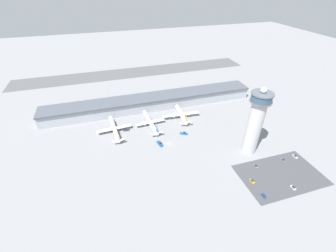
{
  "coord_description": "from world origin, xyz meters",
  "views": [
    {
      "loc": [
        -48.04,
        -154.03,
        130.13
      ],
      "look_at": [
        2.19,
        11.03,
        12.0
      ],
      "focal_mm": 24.0,
      "sensor_mm": 36.0,
      "label": 1
    }
  ],
  "objects_px": {
    "service_truck_catering": "(160,144)",
    "airplane_gate_bravo": "(150,122)",
    "service_truck_baggage": "(184,133)",
    "car_silver_sedan": "(293,188)",
    "car_green_van": "(264,196)",
    "airplane_gate_alpha": "(114,128)",
    "car_maroon_suv": "(252,181)",
    "control_tower": "(255,121)",
    "car_blue_compact": "(283,160)",
    "airplane_gate_charlie": "(181,114)",
    "car_navy_sedan": "(295,156)",
    "car_yellow_taxi": "(256,166)",
    "service_truck_fuel": "(126,130)"
  },
  "relations": [
    {
      "from": "car_blue_compact",
      "to": "car_silver_sedan",
      "type": "bearing_deg",
      "value": -116.79
    },
    {
      "from": "control_tower",
      "to": "car_blue_compact",
      "type": "xyz_separation_m",
      "value": [
        20.73,
        -20.06,
        -30.03
      ]
    },
    {
      "from": "service_truck_catering",
      "to": "car_yellow_taxi",
      "type": "distance_m",
      "value": 83.83
    },
    {
      "from": "control_tower",
      "to": "service_truck_catering",
      "type": "xyz_separation_m",
      "value": [
        -72.85,
        30.24,
        -29.46
      ]
    },
    {
      "from": "airplane_gate_alpha",
      "to": "car_green_van",
      "type": "height_order",
      "value": "airplane_gate_alpha"
    },
    {
      "from": "car_silver_sedan",
      "to": "car_yellow_taxi",
      "type": "bearing_deg",
      "value": 115.44
    },
    {
      "from": "airplane_gate_alpha",
      "to": "car_navy_sedan",
      "type": "xyz_separation_m",
      "value": [
        143.69,
        -81.55,
        -3.72
      ]
    },
    {
      "from": "service_truck_baggage",
      "to": "car_yellow_taxi",
      "type": "xyz_separation_m",
      "value": [
        40.72,
        -58.76,
        -0.28
      ]
    },
    {
      "from": "car_green_van",
      "to": "airplane_gate_alpha",
      "type": "bearing_deg",
      "value": 130.31
    },
    {
      "from": "airplane_gate_charlie",
      "to": "car_blue_compact",
      "type": "bearing_deg",
      "value": -55.75
    },
    {
      "from": "airplane_gate_charlie",
      "to": "car_silver_sedan",
      "type": "xyz_separation_m",
      "value": [
        46.17,
        -114.01,
        -4.22
      ]
    },
    {
      "from": "airplane_gate_bravo",
      "to": "car_blue_compact",
      "type": "distance_m",
      "value": 126.15
    },
    {
      "from": "airplane_gate_alpha",
      "to": "car_green_van",
      "type": "bearing_deg",
      "value": -49.69
    },
    {
      "from": "service_truck_fuel",
      "to": "service_truck_baggage",
      "type": "relative_size",
      "value": 0.82
    },
    {
      "from": "airplane_gate_alpha",
      "to": "car_silver_sedan",
      "type": "bearing_deg",
      "value": -42.8
    },
    {
      "from": "car_green_van",
      "to": "car_blue_compact",
      "type": "height_order",
      "value": "car_green_van"
    },
    {
      "from": "car_maroon_suv",
      "to": "control_tower",
      "type": "bearing_deg",
      "value": 61.37
    },
    {
      "from": "airplane_gate_bravo",
      "to": "service_truck_fuel",
      "type": "xyz_separation_m",
      "value": [
        -25.22,
        -1.65,
        -3.1
      ]
    },
    {
      "from": "car_silver_sedan",
      "to": "car_yellow_taxi",
      "type": "xyz_separation_m",
      "value": [
        -12.82,
        26.95,
        -0.02
      ]
    },
    {
      "from": "airplane_gate_bravo",
      "to": "car_maroon_suv",
      "type": "distance_m",
      "value": 111.11
    },
    {
      "from": "airplane_gate_alpha",
      "to": "service_truck_catering",
      "type": "relative_size",
      "value": 5.06
    },
    {
      "from": "control_tower",
      "to": "car_green_van",
      "type": "distance_m",
      "value": 58.2
    },
    {
      "from": "service_truck_baggage",
      "to": "car_yellow_taxi",
      "type": "bearing_deg",
      "value": -55.28
    },
    {
      "from": "service_truck_fuel",
      "to": "service_truck_catering",
      "type": "bearing_deg",
      "value": -50.3
    },
    {
      "from": "service_truck_fuel",
      "to": "car_yellow_taxi",
      "type": "distance_m",
      "value": 123.98
    },
    {
      "from": "car_silver_sedan",
      "to": "car_green_van",
      "type": "bearing_deg",
      "value": 179.85
    },
    {
      "from": "car_navy_sedan",
      "to": "car_blue_compact",
      "type": "bearing_deg",
      "value": -176.76
    },
    {
      "from": "service_truck_catering",
      "to": "airplane_gate_bravo",
      "type": "bearing_deg",
      "value": 91.62
    },
    {
      "from": "car_silver_sedan",
      "to": "car_maroon_suv",
      "type": "distance_m",
      "value": 28.76
    },
    {
      "from": "car_green_van",
      "to": "service_truck_baggage",
      "type": "bearing_deg",
      "value": 108.28
    },
    {
      "from": "airplane_gate_charlie",
      "to": "car_yellow_taxi",
      "type": "xyz_separation_m",
      "value": [
        33.35,
        -87.06,
        -4.24
      ]
    },
    {
      "from": "car_green_van",
      "to": "car_blue_compact",
      "type": "distance_m",
      "value": 46.84
    },
    {
      "from": "service_truck_catering",
      "to": "car_blue_compact",
      "type": "height_order",
      "value": "service_truck_catering"
    },
    {
      "from": "car_navy_sedan",
      "to": "car_green_van",
      "type": "xyz_separation_m",
      "value": [
        -51.45,
        -27.19,
        -0.05
      ]
    },
    {
      "from": "airplane_gate_bravo",
      "to": "airplane_gate_alpha",
      "type": "bearing_deg",
      "value": -178.13
    },
    {
      "from": "service_truck_fuel",
      "to": "car_silver_sedan",
      "type": "relative_size",
      "value": 1.4
    },
    {
      "from": "airplane_gate_alpha",
      "to": "car_yellow_taxi",
      "type": "distance_m",
      "value": 132.94
    },
    {
      "from": "airplane_gate_bravo",
      "to": "car_silver_sedan",
      "type": "xyz_separation_m",
      "value": [
        81.12,
        -110.0,
        -3.4
      ]
    },
    {
      "from": "airplane_gate_alpha",
      "to": "airplane_gate_bravo",
      "type": "xyz_separation_m",
      "value": [
        36.37,
        1.19,
        -0.35
      ]
    },
    {
      "from": "control_tower",
      "to": "car_yellow_taxi",
      "type": "xyz_separation_m",
      "value": [
        -5.49,
        -19.65,
        -30.02
      ]
    },
    {
      "from": "airplane_gate_alpha",
      "to": "airplane_gate_bravo",
      "type": "relative_size",
      "value": 1.0
    },
    {
      "from": "service_truck_baggage",
      "to": "car_silver_sedan",
      "type": "bearing_deg",
      "value": -58.01
    },
    {
      "from": "control_tower",
      "to": "car_blue_compact",
      "type": "distance_m",
      "value": 41.64
    },
    {
      "from": "airplane_gate_alpha",
      "to": "car_blue_compact",
      "type": "relative_size",
      "value": 10.13
    },
    {
      "from": "airplane_gate_charlie",
      "to": "airplane_gate_bravo",
      "type": "bearing_deg",
      "value": -173.45
    },
    {
      "from": "service_truck_fuel",
      "to": "car_maroon_suv",
      "type": "xyz_separation_m",
      "value": [
        81.28,
        -94.22,
        -0.27
      ]
    },
    {
      "from": "service_truck_baggage",
      "to": "car_navy_sedan",
      "type": "xyz_separation_m",
      "value": [
        79.74,
        -58.45,
        -0.23
      ]
    },
    {
      "from": "service_truck_baggage",
      "to": "car_yellow_taxi",
      "type": "height_order",
      "value": "service_truck_baggage"
    },
    {
      "from": "airplane_gate_bravo",
      "to": "airplane_gate_charlie",
      "type": "distance_m",
      "value": 35.19
    },
    {
      "from": "car_blue_compact",
      "to": "car_green_van",
      "type": "bearing_deg",
      "value": -145.59
    }
  ]
}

